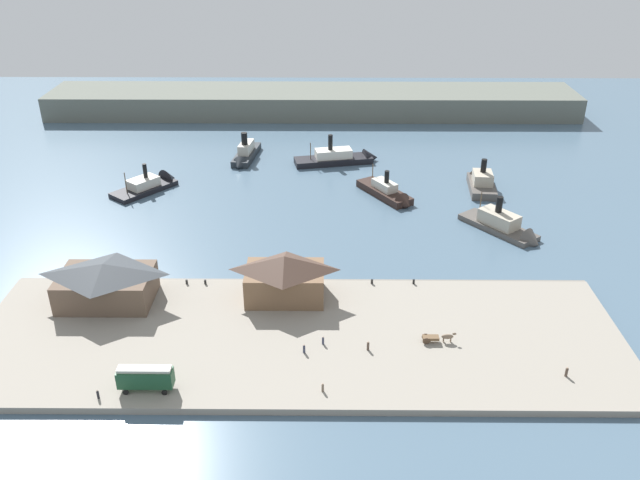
# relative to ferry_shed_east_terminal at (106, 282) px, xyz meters

# --- Properties ---
(ground_plane) EXTENTS (320.00, 320.00, 0.00)m
(ground_plane) POSITION_rel_ferry_shed_east_terminal_xyz_m (35.35, 11.46, -5.14)
(ground_plane) COLOR slate
(quay_promenade) EXTENTS (110.00, 36.00, 1.20)m
(quay_promenade) POSITION_rel_ferry_shed_east_terminal_xyz_m (35.35, -10.54, -4.54)
(quay_promenade) COLOR gray
(quay_promenade) RESTS_ON ground
(seawall_edge) EXTENTS (110.00, 0.80, 1.00)m
(seawall_edge) POSITION_rel_ferry_shed_east_terminal_xyz_m (35.35, 7.86, -4.64)
(seawall_edge) COLOR slate
(seawall_edge) RESTS_ON ground
(ferry_shed_east_terminal) EXTENTS (16.92, 11.50, 7.78)m
(ferry_shed_east_terminal) POSITION_rel_ferry_shed_east_terminal_xyz_m (0.00, 0.00, 0.00)
(ferry_shed_east_terminal) COLOR brown
(ferry_shed_east_terminal) RESTS_ON quay_promenade
(ferry_shed_west_terminal) EXTENTS (14.55, 9.75, 8.63)m
(ferry_shed_west_terminal) POSITION_rel_ferry_shed_east_terminal_xyz_m (32.45, 1.51, 0.44)
(ferry_shed_west_terminal) COLOR brown
(ferry_shed_west_terminal) RESTS_ON quay_promenade
(street_tram) EXTENTS (8.27, 2.50, 4.14)m
(street_tram) POSITION_rel_ferry_shed_east_terminal_xyz_m (13.02, -24.40, -1.51)
(street_tram) COLOR #1E4C2D
(street_tram) RESTS_ON quay_promenade
(horse_cart) EXTENTS (5.62, 1.35, 1.87)m
(horse_cart) POSITION_rel_ferry_shed_east_terminal_xyz_m (58.59, -12.10, -3.01)
(horse_cart) COLOR brown
(horse_cart) RESTS_ON quay_promenade
(pedestrian_near_east_shed) EXTENTS (0.37, 0.37, 1.51)m
(pedestrian_near_east_shed) POSITION_rel_ferry_shed_east_terminal_xyz_m (39.51, -12.84, -3.25)
(pedestrian_near_east_shed) COLOR #33384C
(pedestrian_near_east_shed) RESTS_ON quay_promenade
(pedestrian_near_west_shed) EXTENTS (0.43, 0.43, 1.75)m
(pedestrian_near_west_shed) POSITION_rel_ferry_shed_east_terminal_xyz_m (77.24, -20.74, -3.14)
(pedestrian_near_west_shed) COLOR #4C3D33
(pedestrian_near_west_shed) RESTS_ON quay_promenade
(pedestrian_walking_west) EXTENTS (0.40, 0.40, 1.62)m
(pedestrian_walking_west) POSITION_rel_ferry_shed_east_terminal_xyz_m (36.44, -15.19, -3.20)
(pedestrian_walking_west) COLOR #33384C
(pedestrian_walking_west) RESTS_ON quay_promenade
(pedestrian_near_cart) EXTENTS (0.42, 0.42, 1.68)m
(pedestrian_near_cart) POSITION_rel_ferry_shed_east_terminal_xyz_m (46.89, -14.36, -3.18)
(pedestrian_near_cart) COLOR #4C3D33
(pedestrian_near_cart) RESTS_ON quay_promenade
(pedestrian_standing_center) EXTENTS (0.38, 0.38, 1.52)m
(pedestrian_standing_center) POSITION_rel_ferry_shed_east_terminal_xyz_m (39.52, -24.55, -3.25)
(pedestrian_standing_center) COLOR #6B5B4C
(pedestrian_standing_center) RESTS_ON quay_promenade
(pedestrian_walking_east) EXTENTS (0.38, 0.38, 1.53)m
(pedestrian_walking_east) POSITION_rel_ferry_shed_east_terminal_xyz_m (6.25, -26.36, -3.24)
(pedestrian_walking_east) COLOR #232328
(pedestrian_walking_east) RESTS_ON quay_promenade
(mooring_post_center_east) EXTENTS (0.44, 0.44, 0.90)m
(mooring_post_center_east) POSITION_rel_ferry_shed_east_terminal_xyz_m (48.83, 6.33, -3.49)
(mooring_post_center_east) COLOR black
(mooring_post_center_east) RESTS_ON quay_promenade
(mooring_post_west) EXTENTS (0.44, 0.44, 0.90)m
(mooring_post_west) POSITION_rel_ferry_shed_east_terminal_xyz_m (56.84, 6.38, -3.49)
(mooring_post_west) COLOR black
(mooring_post_west) RESTS_ON quay_promenade
(mooring_post_east) EXTENTS (0.44, 0.44, 0.90)m
(mooring_post_east) POSITION_rel_ferry_shed_east_terminal_xyz_m (16.83, 6.00, -3.49)
(mooring_post_east) COLOR black
(mooring_post_east) RESTS_ON quay_promenade
(mooring_post_center_west) EXTENTS (0.44, 0.44, 0.90)m
(mooring_post_center_west) POSITION_rel_ferry_shed_east_terminal_xyz_m (13.26, 6.02, -3.49)
(mooring_post_center_west) COLOR black
(mooring_post_center_west) RESTS_ON quay_promenade
(ferry_moored_west) EXTENTS (16.58, 18.18, 9.60)m
(ferry_moored_west) POSITION_rel_ferry_shed_east_terminal_xyz_m (-4.90, 55.15, -4.04)
(ferry_moored_west) COLOR black
(ferry_moored_west) RESTS_ON ground
(ferry_near_quay) EXTENTS (7.05, 19.26, 9.27)m
(ferry_near_quay) POSITION_rel_ferry_shed_east_terminal_xyz_m (16.78, 75.55, -3.51)
(ferry_near_quay) COLOR #23282D
(ferry_near_quay) RESTS_ON ground
(ferry_moored_east) EXTENTS (14.27, 18.54, 8.37)m
(ferry_moored_east) POSITION_rel_ferry_shed_east_terminal_xyz_m (55.82, 48.98, -3.85)
(ferry_moored_east) COLOR black
(ferry_moored_east) RESTS_ON ground
(ferry_mid_harbor) EXTENTS (24.47, 10.28, 10.29)m
(ferry_mid_harbor) POSITION_rel_ferry_shed_east_terminal_xyz_m (44.77, 73.75, -3.71)
(ferry_mid_harbor) COLOR black
(ferry_mid_harbor) RESTS_ON ground
(ferry_approaching_east) EXTENTS (17.03, 19.46, 10.02)m
(ferry_approaching_east) POSITION_rel_ferry_shed_east_terminal_xyz_m (80.51, 29.93, -3.66)
(ferry_approaching_east) COLOR #514C47
(ferry_approaching_east) RESTS_ON ground
(ferry_departing_north) EXTENTS (7.50, 15.94, 10.01)m
(ferry_departing_north) POSITION_rel_ferry_shed_east_terminal_xyz_m (80.17, 56.10, -3.45)
(ferry_departing_north) COLOR #514C47
(ferry_departing_north) RESTS_ON ground
(far_headland) EXTENTS (180.00, 24.00, 8.00)m
(far_headland) POSITION_rel_ferry_shed_east_terminal_xyz_m (35.35, 121.46, -1.14)
(far_headland) COLOR #60665B
(far_headland) RESTS_ON ground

